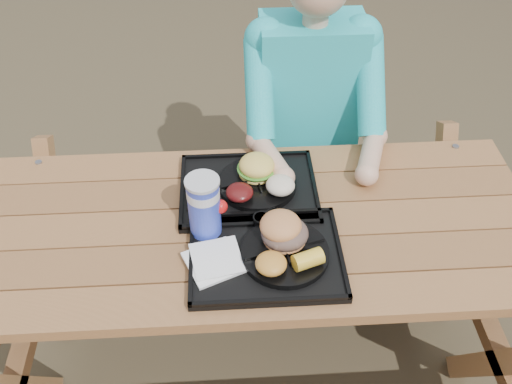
{
  "coord_description": "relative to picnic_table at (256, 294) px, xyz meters",
  "views": [
    {
      "loc": [
        -0.07,
        -1.25,
        2.05
      ],
      "look_at": [
        0.0,
        0.0,
        0.88
      ],
      "focal_mm": 40.0,
      "sensor_mm": 36.0,
      "label": 1
    }
  ],
  "objects": [
    {
      "name": "ground",
      "position": [
        0.0,
        0.0,
        -0.38
      ],
      "size": [
        60.0,
        60.0,
        0.0
      ],
      "primitive_type": "plane",
      "color": "#999999",
      "rests_on": "ground"
    },
    {
      "name": "picnic_table",
      "position": [
        0.0,
        0.0,
        0.0
      ],
      "size": [
        1.8,
        1.49,
        0.75
      ],
      "primitive_type": null,
      "color": "#999999",
      "rests_on": "ground"
    },
    {
      "name": "tray_near",
      "position": [
        0.02,
        -0.15,
        0.39
      ],
      "size": [
        0.45,
        0.35,
        0.02
      ],
      "primitive_type": "cube",
      "color": "black",
      "rests_on": "picnic_table"
    },
    {
      "name": "tray_far",
      "position": [
        -0.02,
        0.14,
        0.39
      ],
      "size": [
        0.45,
        0.35,
        0.02
      ],
      "primitive_type": "cube",
      "color": "black",
      "rests_on": "picnic_table"
    },
    {
      "name": "plate_near",
      "position": [
        0.08,
        -0.16,
        0.41
      ],
      "size": [
        0.26,
        0.26,
        0.02
      ],
      "primitive_type": "cylinder",
      "color": "black",
      "rests_on": "tray_near"
    },
    {
      "name": "plate_far",
      "position": [
        0.01,
        0.15,
        0.41
      ],
      "size": [
        0.26,
        0.26,
        0.02
      ],
      "primitive_type": "cylinder",
      "color": "black",
      "rests_on": "tray_far"
    },
    {
      "name": "napkin_stack",
      "position": [
        -0.13,
        -0.18,
        0.4
      ],
      "size": [
        0.19,
        0.19,
        0.02
      ],
      "primitive_type": "cube",
      "rotation": [
        0.0,
        0.0,
        0.4
      ],
      "color": "white",
      "rests_on": "tray_near"
    },
    {
      "name": "soda_cup",
      "position": [
        -0.16,
        -0.04,
        0.49
      ],
      "size": [
        0.1,
        0.1,
        0.19
      ],
      "primitive_type": "cylinder",
      "color": "#192FBC",
      "rests_on": "tray_near"
    },
    {
      "name": "condiment_bbq",
      "position": [
        0.01,
        -0.03,
        0.41
      ],
      "size": [
        0.05,
        0.05,
        0.03
      ],
      "primitive_type": "cylinder",
      "color": "#340F05",
      "rests_on": "tray_near"
    },
    {
      "name": "condiment_mustard",
      "position": [
        0.09,
        -0.03,
        0.41
      ],
      "size": [
        0.05,
        0.05,
        0.03
      ],
      "primitive_type": "cylinder",
      "color": "gold",
      "rests_on": "tray_near"
    },
    {
      "name": "sandwich",
      "position": [
        0.08,
        -0.12,
        0.48
      ],
      "size": [
        0.13,
        0.13,
        0.14
      ],
      "primitive_type": null,
      "color": "#D08249",
      "rests_on": "plate_near"
    },
    {
      "name": "mac_cheese",
      "position": [
        0.03,
        -0.22,
        0.44
      ],
      "size": [
        0.09,
        0.09,
        0.05
      ],
      "primitive_type": "ellipsoid",
      "color": "gold",
      "rests_on": "plate_near"
    },
    {
      "name": "corn_cob",
      "position": [
        0.13,
        -0.22,
        0.44
      ],
      "size": [
        0.11,
        0.11,
        0.05
      ],
      "primitive_type": null,
      "rotation": [
        0.0,
        0.0,
        0.34
      ],
      "color": "yellow",
      "rests_on": "plate_near"
    },
    {
      "name": "cutlery_far",
      "position": [
        -0.19,
        0.14,
        0.4
      ],
      "size": [
        0.07,
        0.18,
        0.01
      ],
      "primitive_type": "cube",
      "rotation": [
        0.0,
        0.0,
        0.22
      ],
      "color": "black",
      "rests_on": "tray_far"
    },
    {
      "name": "burger",
      "position": [
        0.01,
        0.18,
        0.47
      ],
      "size": [
        0.12,
        0.12,
        0.11
      ],
      "primitive_type": null,
      "color": "#F2CB55",
      "rests_on": "plate_far"
    },
    {
      "name": "baked_beans",
      "position": [
        -0.05,
        0.08,
        0.44
      ],
      "size": [
        0.09,
        0.09,
        0.04
      ],
      "primitive_type": "ellipsoid",
      "color": "#541011",
      "rests_on": "plate_far"
    },
    {
      "name": "potato_salad",
      "position": [
        0.08,
        0.1,
        0.44
      ],
      "size": [
        0.09,
        0.09,
        0.05
      ],
      "primitive_type": "ellipsoid",
      "color": "#EFE4CA",
      "rests_on": "plate_far"
    },
    {
      "name": "diner",
      "position": [
        0.24,
        0.58,
        0.27
      ],
      "size": [
        0.48,
        0.84,
        1.28
      ],
      "primitive_type": null,
      "color": "#19ADB5",
      "rests_on": "ground"
    }
  ]
}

